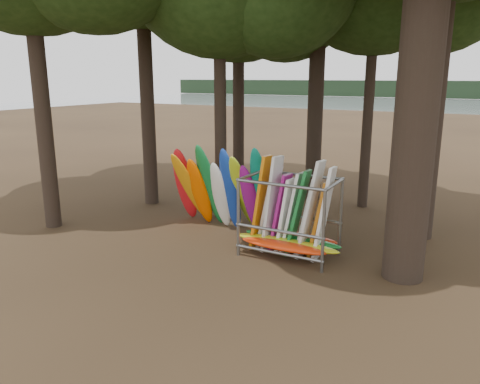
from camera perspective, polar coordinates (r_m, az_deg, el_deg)
The scene contains 5 objects.
ground at distance 14.23m, azimuth -1.41°, elevation -6.96°, with size 120.00×120.00×0.00m, color #47331E.
lake at distance 71.97m, azimuth 23.72°, elevation 8.76°, with size 160.00×160.00×0.00m, color gray.
far_shore at distance 121.70m, azimuth 26.22°, elevation 11.12°, with size 160.00×4.00×4.00m, color black.
kayak_row at distance 15.72m, azimuth -2.54°, elevation 0.20°, with size 3.87×2.26×3.13m.
storage_rack at distance 13.54m, azimuth 6.09°, elevation -3.34°, with size 3.19×1.52×2.88m.
Camera 1 is at (6.72, -11.47, 5.08)m, focal length 35.00 mm.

